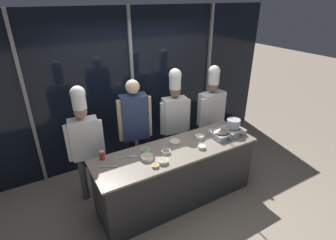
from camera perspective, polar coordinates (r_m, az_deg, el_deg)
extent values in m
plane|color=gray|center=(4.23, 1.77, -16.59)|extent=(24.00, 24.00, 0.00)
cube|color=black|center=(4.75, -7.87, 7.06)|extent=(5.92, 0.04, 2.70)
cube|color=gray|center=(4.40, -28.16, 2.62)|extent=(0.05, 0.05, 2.70)
cube|color=gray|center=(4.71, -7.66, 6.91)|extent=(0.05, 0.05, 2.70)
cube|color=gray|center=(5.53, 8.73, 9.69)|extent=(0.05, 0.05, 2.70)
cube|color=#2D2D30|center=(3.96, 1.86, -11.99)|extent=(2.32, 0.69, 0.86)
cube|color=gray|center=(3.70, 1.96, -6.55)|extent=(2.39, 0.73, 0.03)
cube|color=#B2B5BA|center=(4.13, 12.66, -2.62)|extent=(0.52, 0.32, 0.09)
cylinder|color=black|center=(4.04, 11.46, -2.42)|extent=(0.21, 0.21, 0.01)
cylinder|color=black|center=(3.95, 13.00, -4.05)|extent=(0.03, 0.01, 0.03)
cylinder|color=black|center=(4.19, 13.96, -1.62)|extent=(0.21, 0.21, 0.01)
cylinder|color=black|center=(4.11, 15.50, -3.16)|extent=(0.03, 0.01, 0.03)
cylinder|color=#38332D|center=(4.03, 11.47, -2.30)|extent=(0.27, 0.27, 0.01)
cone|color=#38332D|center=(4.02, 11.49, -2.04)|extent=(0.29, 0.29, 0.05)
cylinder|color=black|center=(3.86, 13.84, -3.35)|extent=(0.02, 0.22, 0.02)
cylinder|color=#B7BABF|center=(4.16, 14.06, -0.75)|extent=(0.20, 0.20, 0.13)
torus|color=#B7BABF|center=(4.13, 14.15, 0.05)|extent=(0.21, 0.21, 0.01)
torus|color=#B7BABF|center=(4.07, 12.96, -0.59)|extent=(0.01, 0.05, 0.05)
torus|color=#B7BABF|center=(4.21, 15.24, 0.10)|extent=(0.01, 0.05, 0.05)
cylinder|color=red|center=(3.56, -14.17, -7.46)|extent=(0.07, 0.07, 0.12)
cone|color=white|center=(3.52, -14.30, -6.41)|extent=(0.06, 0.06, 0.03)
cylinder|color=white|center=(3.60, -0.43, -6.96)|extent=(0.12, 0.12, 0.04)
torus|color=white|center=(3.59, -0.43, -6.69)|extent=(0.12, 0.12, 0.01)
cylinder|color=#382319|center=(3.59, -0.43, -6.81)|extent=(0.10, 0.10, 0.02)
cylinder|color=white|center=(3.40, -1.05, -9.02)|extent=(0.14, 0.14, 0.04)
torus|color=white|center=(3.39, -1.05, -8.72)|extent=(0.14, 0.14, 0.01)
cylinder|color=#9E896B|center=(3.40, -1.05, -8.86)|extent=(0.11, 0.11, 0.02)
cylinder|color=white|center=(3.66, -4.93, -6.51)|extent=(0.13, 0.13, 0.03)
torus|color=white|center=(3.65, -4.94, -6.31)|extent=(0.13, 0.13, 0.01)
cylinder|color=#4C9E47|center=(3.65, -4.93, -6.39)|extent=(0.10, 0.10, 0.02)
cylinder|color=white|center=(3.73, 7.37, -5.92)|extent=(0.11, 0.11, 0.04)
torus|color=white|center=(3.72, 7.39, -5.65)|extent=(0.11, 0.11, 0.01)
cylinder|color=silver|center=(3.72, 7.38, -5.77)|extent=(0.09, 0.09, 0.02)
cylinder|color=white|center=(3.48, -4.60, -8.18)|extent=(0.16, 0.16, 0.05)
torus|color=white|center=(3.47, -4.62, -7.82)|extent=(0.17, 0.17, 0.01)
cylinder|color=#E0C689|center=(3.47, -4.61, -7.99)|extent=(0.13, 0.13, 0.03)
cylinder|color=white|center=(3.96, 6.87, -3.73)|extent=(0.14, 0.14, 0.05)
torus|color=white|center=(3.95, 6.89, -3.39)|extent=(0.14, 0.14, 0.01)
cylinder|color=silver|center=(3.95, 6.88, -3.55)|extent=(0.11, 0.11, 0.03)
cylinder|color=white|center=(3.34, -2.76, -9.96)|extent=(0.10, 0.10, 0.03)
torus|color=white|center=(3.33, -2.77, -9.75)|extent=(0.10, 0.10, 0.01)
cylinder|color=orange|center=(3.33, -2.77, -9.84)|extent=(0.08, 0.08, 0.02)
cylinder|color=white|center=(3.83, 1.49, -4.81)|extent=(0.16, 0.16, 0.04)
torus|color=white|center=(3.82, 1.49, -4.58)|extent=(0.16, 0.16, 0.01)
cylinder|color=beige|center=(3.82, 1.49, -4.68)|extent=(0.13, 0.13, 0.02)
cube|color=#B2B5BA|center=(3.42, -13.27, -9.92)|extent=(0.14, 0.08, 0.01)
ellipsoid|color=#B2B5BA|center=(3.41, -11.49, -9.86)|extent=(0.08, 0.07, 0.02)
cube|color=#B2B5BA|center=(3.55, -9.77, -8.12)|extent=(0.18, 0.06, 0.01)
ellipsoid|color=#B2B5BA|center=(3.56, -7.60, -7.79)|extent=(0.10, 0.07, 0.02)
cylinder|color=#4C4C51|center=(4.20, -14.98, -11.53)|extent=(0.10, 0.10, 0.73)
cylinder|color=#4C4C51|center=(4.20, -17.92, -12.02)|extent=(0.10, 0.10, 0.73)
cube|color=white|center=(3.84, -17.67, -3.86)|extent=(0.41, 0.26, 0.59)
cylinder|color=white|center=(3.83, -14.37, -3.74)|extent=(0.08, 0.08, 0.55)
cylinder|color=white|center=(3.82, -20.83, -4.80)|extent=(0.08, 0.08, 0.55)
sphere|color=#A87A5B|center=(3.67, -18.50, 1.67)|extent=(0.17, 0.17, 0.17)
cylinder|color=white|center=(3.61, -18.84, 3.92)|extent=(0.18, 0.18, 0.21)
sphere|color=white|center=(3.57, -19.08, 5.52)|extent=(0.20, 0.20, 0.20)
cylinder|color=#232326|center=(4.32, -5.37, -8.47)|extent=(0.10, 0.10, 0.86)
cylinder|color=#232326|center=(4.28, -8.15, -9.03)|extent=(0.10, 0.10, 0.86)
cube|color=navy|center=(3.92, -7.33, 0.62)|extent=(0.42, 0.26, 0.69)
cylinder|color=beige|center=(3.95, -4.15, 0.80)|extent=(0.08, 0.08, 0.64)
cylinder|color=beige|center=(3.85, -10.33, -0.23)|extent=(0.08, 0.08, 0.64)
sphere|color=beige|center=(3.74, -7.74, 7.19)|extent=(0.20, 0.20, 0.20)
cylinder|color=#232326|center=(4.70, 2.63, -6.16)|extent=(0.10, 0.10, 0.74)
cylinder|color=#232326|center=(4.63, 0.09, -6.66)|extent=(0.10, 0.10, 0.74)
cube|color=white|center=(4.35, 1.46, 1.08)|extent=(0.43, 0.27, 0.60)
cylinder|color=white|center=(4.41, 4.33, 1.14)|extent=(0.08, 0.08, 0.55)
cylinder|color=white|center=(4.25, -1.20, 0.28)|extent=(0.08, 0.08, 0.55)
sphere|color=brown|center=(4.19, 1.52, 6.17)|extent=(0.18, 0.18, 0.18)
cylinder|color=white|center=(4.14, 1.55, 8.28)|extent=(0.18, 0.18, 0.23)
sphere|color=white|center=(4.11, 1.57, 9.80)|extent=(0.20, 0.20, 0.20)
cylinder|color=#2D3856|center=(5.06, 9.91, -4.09)|extent=(0.12, 0.12, 0.73)
cylinder|color=#2D3856|center=(4.90, 7.86, -4.98)|extent=(0.12, 0.12, 0.73)
cube|color=white|center=(4.69, 9.44, 2.48)|extent=(0.48, 0.28, 0.59)
cylinder|color=white|center=(4.85, 11.86, 2.78)|extent=(0.09, 0.09, 0.54)
cylinder|color=white|center=(4.51, 7.46, 1.33)|extent=(0.09, 0.09, 0.54)
sphere|color=brown|center=(4.55, 9.81, 7.17)|extent=(0.17, 0.17, 0.17)
cylinder|color=white|center=(4.50, 9.96, 9.05)|extent=(0.18, 0.18, 0.22)
sphere|color=white|center=(4.47, 10.06, 10.38)|extent=(0.20, 0.20, 0.20)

